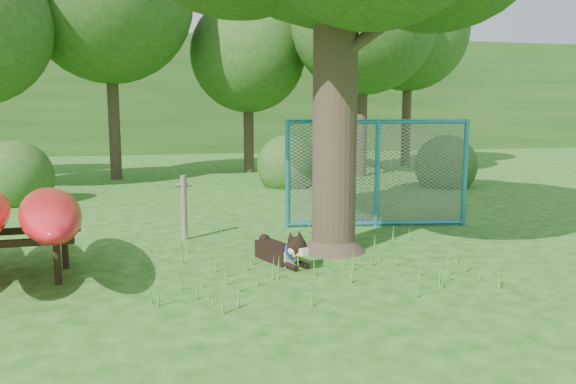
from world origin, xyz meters
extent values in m
plane|color=#1C5511|center=(0.00, 0.00, 0.00)|extent=(80.00, 80.00, 0.00)
cylinder|color=#37291E|center=(0.99, 1.45, 2.66)|extent=(0.88, 0.88, 5.33)
cone|color=#37291E|center=(0.99, 1.45, 0.27)|extent=(1.33, 1.33, 0.53)
cylinder|color=#37291E|center=(1.59, 1.22, 3.41)|extent=(1.51, 0.23, 1.13)
cylinder|color=#37291E|center=(0.58, 1.84, 3.83)|extent=(0.91, 1.09, 1.09)
cylinder|color=#6B5D50|center=(-1.26, 2.76, 0.56)|extent=(0.12, 0.12, 1.11)
cylinder|color=#6B5D50|center=(-1.26, 2.76, 0.94)|extent=(0.31, 0.13, 0.06)
cylinder|color=black|center=(-2.95, 0.57, 0.27)|extent=(0.09, 0.09, 0.55)
cylinder|color=black|center=(-2.98, 1.34, 0.27)|extent=(0.09, 0.09, 0.55)
ellipsoid|color=red|center=(-3.07, 0.95, 0.87)|extent=(1.41, 3.36, 0.52)
cube|color=black|center=(-0.01, 1.05, 0.13)|extent=(0.54, 0.81, 0.26)
cube|color=silver|center=(0.11, 0.75, 0.12)|extent=(0.28, 0.23, 0.24)
sphere|color=black|center=(0.18, 0.57, 0.32)|extent=(0.28, 0.28, 0.28)
cube|color=silver|center=(0.23, 0.45, 0.28)|extent=(0.16, 0.18, 0.10)
sphere|color=silver|center=(0.11, 0.51, 0.28)|extent=(0.13, 0.13, 0.13)
sphere|color=silver|center=(0.27, 0.58, 0.28)|extent=(0.13, 0.13, 0.13)
cone|color=black|center=(0.09, 0.58, 0.48)|extent=(0.12, 0.13, 0.13)
cone|color=black|center=(0.23, 0.63, 0.48)|extent=(0.15, 0.15, 0.13)
cylinder|color=black|center=(0.08, 0.56, 0.05)|extent=(0.19, 0.33, 0.08)
cylinder|color=black|center=(0.26, 0.63, 0.05)|extent=(0.19, 0.33, 0.08)
sphere|color=black|center=(-0.12, 1.45, 0.24)|extent=(0.17, 0.17, 0.17)
torus|color=blue|center=(0.15, 0.65, 0.26)|extent=(0.28, 0.17, 0.27)
cylinder|color=teal|center=(0.69, 3.36, 1.02)|extent=(0.10, 0.10, 2.04)
cylinder|color=teal|center=(2.37, 3.08, 1.02)|extent=(0.10, 0.10, 2.04)
cylinder|color=teal|center=(4.04, 2.79, 1.02)|extent=(0.10, 0.10, 2.04)
cylinder|color=teal|center=(2.37, 3.08, 1.99)|extent=(3.36, 0.66, 0.08)
cylinder|color=teal|center=(2.37, 3.08, 0.06)|extent=(3.36, 0.66, 0.08)
plane|color=slate|center=(2.37, 3.08, 1.02)|extent=(3.35, 0.58, 3.40)
cylinder|color=#4F8F2F|center=(0.16, 0.44, 0.11)|extent=(0.02, 0.02, 0.23)
sphere|color=yellow|center=(0.16, 0.44, 0.23)|extent=(0.04, 0.04, 0.04)
sphere|color=yellow|center=(0.20, 0.48, 0.24)|extent=(0.04, 0.04, 0.04)
sphere|color=yellow|center=(0.12, 0.45, 0.22)|extent=(0.04, 0.04, 0.04)
sphere|color=yellow|center=(0.20, 0.41, 0.23)|extent=(0.04, 0.04, 0.04)
sphere|color=yellow|center=(0.15, 0.40, 0.24)|extent=(0.04, 0.04, 0.04)
cylinder|color=#37291E|center=(-3.00, 12.00, 2.62)|extent=(0.36, 0.36, 5.25)
cylinder|color=#37291E|center=(1.50, 13.00, 1.92)|extent=(0.36, 0.36, 3.85)
sphere|color=#254E19|center=(1.50, 13.00, 4.12)|extent=(4.00, 4.00, 4.00)
cylinder|color=#37291E|center=(5.00, 11.00, 2.38)|extent=(0.36, 0.36, 4.76)
sphere|color=#254E19|center=(5.00, 11.00, 5.10)|extent=(4.80, 4.80, 4.80)
cylinder|color=#37291E|center=(8.00, 14.00, 2.45)|extent=(0.36, 0.36, 4.90)
sphere|color=#254E19|center=(8.00, 14.00, 5.25)|extent=(4.60, 4.60, 4.60)
sphere|color=#254E19|center=(-5.00, 7.50, 0.00)|extent=(1.80, 1.80, 1.80)
sphere|color=#254E19|center=(6.50, 8.00, 0.00)|extent=(1.80, 1.80, 1.80)
sphere|color=#254E19|center=(2.00, 9.00, 0.00)|extent=(1.80, 1.80, 1.80)
cube|color=#254E19|center=(0.00, 28.00, 3.00)|extent=(80.00, 12.00, 6.00)
camera|label=1|loc=(-1.66, -6.82, 2.20)|focal=35.00mm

